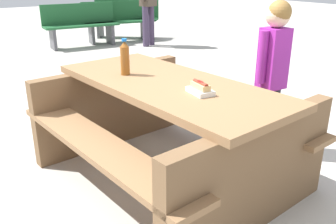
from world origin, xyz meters
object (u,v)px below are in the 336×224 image
object	(u,v)px
child_in_coat	(273,59)
park_bench_far	(117,21)
hotdog_tray	(200,89)
park_bench_mid	(126,18)
park_bench_near	(81,24)
picnic_table	(168,122)
soda_bottle	(125,58)

from	to	relation	value
child_in_coat	park_bench_far	distance (m)	5.66
hotdog_tray	park_bench_mid	size ratio (longest dim) A/B	0.14
park_bench_near	picnic_table	bearing A→B (deg)	-14.79
hotdog_tray	child_in_coat	size ratio (longest dim) A/B	0.15
park_bench_near	soda_bottle	bearing A→B (deg)	-17.40
park_bench_near	child_in_coat	bearing A→B (deg)	-4.77
hotdog_tray	picnic_table	bearing A→B (deg)	-176.45
picnic_table	soda_bottle	world-z (taller)	soda_bottle
child_in_coat	soda_bottle	bearing A→B (deg)	-111.28
park_bench_far	park_bench_near	bearing A→B (deg)	-83.24
hotdog_tray	soda_bottle	bearing A→B (deg)	-164.89
picnic_table	hotdog_tray	bearing A→B (deg)	3.55
hotdog_tray	park_bench_near	distance (m)	5.79
park_bench_far	picnic_table	bearing A→B (deg)	-22.87
soda_bottle	park_bench_far	xyz separation A→B (m)	(-5.06, 2.43, -0.42)
child_in_coat	park_bench_mid	world-z (taller)	child_in_coat
picnic_table	child_in_coat	bearing A→B (deg)	83.89
park_bench_mid	park_bench_far	size ratio (longest dim) A/B	0.90
hotdog_tray	park_bench_far	xyz separation A→B (m)	(-5.72, 2.25, -0.33)
hotdog_tray	child_in_coat	world-z (taller)	child_in_coat
picnic_table	hotdog_tray	size ratio (longest dim) A/B	10.12
child_in_coat	park_bench_near	world-z (taller)	child_in_coat
hotdog_tray	park_bench_far	world-z (taller)	park_bench_far
picnic_table	park_bench_mid	xyz separation A→B (m)	(-5.73, 2.65, 0.00)
picnic_table	soda_bottle	distance (m)	0.56
park_bench_near	park_bench_far	distance (m)	0.88
picnic_table	park_bench_mid	size ratio (longest dim) A/B	1.39
hotdog_tray	park_bench_near	world-z (taller)	park_bench_near
park_bench_far	soda_bottle	bearing A→B (deg)	-25.66
soda_bottle	park_bench_mid	world-z (taller)	soda_bottle
picnic_table	park_bench_near	size ratio (longest dim) A/B	1.27
picnic_table	park_bench_far	bearing A→B (deg)	157.13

